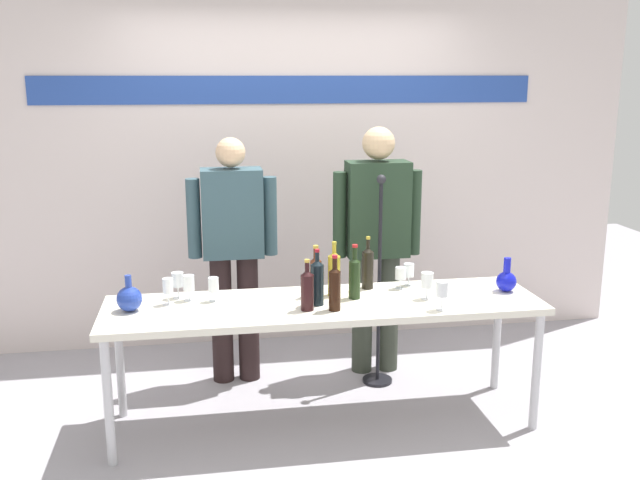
% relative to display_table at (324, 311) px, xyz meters
% --- Properties ---
extents(ground_plane, '(10.00, 10.00, 0.00)m').
position_rel_display_table_xyz_m(ground_plane, '(0.00, 0.00, -0.70)').
color(ground_plane, '#9D98A0').
extents(back_wall, '(5.26, 0.11, 3.00)m').
position_rel_display_table_xyz_m(back_wall, '(0.00, 1.48, 0.81)').
color(back_wall, silver).
rests_on(back_wall, ground).
extents(display_table, '(2.51, 0.66, 0.75)m').
position_rel_display_table_xyz_m(display_table, '(0.00, 0.00, 0.00)').
color(display_table, silver).
rests_on(display_table, ground).
extents(decanter_blue_left, '(0.14, 0.14, 0.21)m').
position_rel_display_table_xyz_m(decanter_blue_left, '(-1.09, 0.02, 0.13)').
color(decanter_blue_left, '#233B9D').
rests_on(decanter_blue_left, display_table).
extents(decanter_blue_right, '(0.12, 0.12, 0.21)m').
position_rel_display_table_xyz_m(decanter_blue_right, '(1.11, 0.02, 0.13)').
color(decanter_blue_right, '#1218C1').
rests_on(decanter_blue_right, display_table).
extents(presenter_left, '(0.58, 0.22, 1.64)m').
position_rel_display_table_xyz_m(presenter_left, '(-0.48, 0.71, 0.23)').
color(presenter_left, black).
rests_on(presenter_left, ground).
extents(presenter_right, '(0.60, 0.22, 1.70)m').
position_rel_display_table_xyz_m(presenter_right, '(0.48, 0.71, 0.27)').
color(presenter_right, '#333A2E').
rests_on(presenter_right, ground).
extents(wine_bottle_0, '(0.07, 0.07, 0.32)m').
position_rel_display_table_xyz_m(wine_bottle_0, '(0.19, 0.04, 0.19)').
color(wine_bottle_0, '#1D3015').
rests_on(wine_bottle_0, display_table).
extents(wine_bottle_1, '(0.07, 0.07, 0.31)m').
position_rel_display_table_xyz_m(wine_bottle_1, '(-0.03, 0.12, 0.19)').
color(wine_bottle_1, '#502413').
rests_on(wine_bottle_1, display_table).
extents(wine_bottle_2, '(0.07, 0.07, 0.32)m').
position_rel_display_table_xyz_m(wine_bottle_2, '(0.03, -0.15, 0.19)').
color(wine_bottle_2, black).
rests_on(wine_bottle_2, display_table).
extents(wine_bottle_3, '(0.07, 0.07, 0.32)m').
position_rel_display_table_xyz_m(wine_bottle_3, '(-0.05, -0.04, 0.19)').
color(wine_bottle_3, black).
rests_on(wine_bottle_3, display_table).
extents(wine_bottle_4, '(0.07, 0.07, 0.32)m').
position_rel_display_table_xyz_m(wine_bottle_4, '(0.31, 0.22, 0.19)').
color(wine_bottle_4, black).
rests_on(wine_bottle_4, display_table).
extents(wine_bottle_5, '(0.07, 0.07, 0.33)m').
position_rel_display_table_xyz_m(wine_bottle_5, '(0.08, 0.12, 0.20)').
color(wine_bottle_5, gold).
rests_on(wine_bottle_5, display_table).
extents(wine_bottle_6, '(0.07, 0.07, 0.29)m').
position_rel_display_table_xyz_m(wine_bottle_6, '(-0.12, -0.12, 0.18)').
color(wine_bottle_6, black).
rests_on(wine_bottle_6, display_table).
extents(wine_glass_left_0, '(0.06, 0.06, 0.14)m').
position_rel_display_table_xyz_m(wine_glass_left_0, '(-0.63, 0.12, 0.15)').
color(wine_glass_left_0, white).
rests_on(wine_glass_left_0, display_table).
extents(wine_glass_left_1, '(0.07, 0.07, 0.15)m').
position_rel_display_table_xyz_m(wine_glass_left_1, '(-0.77, 0.16, 0.16)').
color(wine_glass_left_1, white).
rests_on(wine_glass_left_1, display_table).
extents(wine_glass_left_2, '(0.06, 0.06, 0.15)m').
position_rel_display_table_xyz_m(wine_glass_left_2, '(-0.88, 0.10, 0.16)').
color(wine_glass_left_2, white).
rests_on(wine_glass_left_2, display_table).
extents(wine_glass_left_3, '(0.07, 0.07, 0.16)m').
position_rel_display_table_xyz_m(wine_glass_left_3, '(-0.83, 0.21, 0.17)').
color(wine_glass_left_3, white).
rests_on(wine_glass_left_3, display_table).
extents(wine_glass_right_0, '(0.06, 0.06, 0.13)m').
position_rel_display_table_xyz_m(wine_glass_right_0, '(0.50, 0.18, 0.15)').
color(wine_glass_right_0, white).
rests_on(wine_glass_right_0, display_table).
extents(wine_glass_right_1, '(0.07, 0.07, 0.16)m').
position_rel_display_table_xyz_m(wine_glass_right_1, '(0.60, -0.04, 0.17)').
color(wine_glass_right_1, white).
rests_on(wine_glass_right_1, display_table).
extents(wine_glass_right_2, '(0.07, 0.07, 0.17)m').
position_rel_display_table_xyz_m(wine_glass_right_2, '(0.62, -0.25, 0.18)').
color(wine_glass_right_2, white).
rests_on(wine_glass_right_2, display_table).
extents(wine_glass_right_3, '(0.07, 0.07, 0.14)m').
position_rel_display_table_xyz_m(wine_glass_right_3, '(0.57, 0.23, 0.15)').
color(wine_glass_right_3, white).
rests_on(wine_glass_right_3, display_table).
extents(microphone_stand, '(0.20, 0.20, 1.41)m').
position_rel_display_table_xyz_m(microphone_stand, '(0.45, 0.50, -0.23)').
color(microphone_stand, black).
rests_on(microphone_stand, ground).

